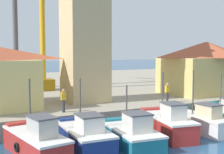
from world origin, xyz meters
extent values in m
cube|color=#9E937F|center=(0.00, 27.98, 0.63)|extent=(120.00, 40.00, 1.27)
cube|color=#AD2823|center=(-8.32, 4.77, 0.57)|extent=(2.54, 5.34, 1.14)
cube|color=#AD2823|center=(-8.70, 7.05, 1.26)|extent=(1.54, 0.83, 0.24)
cube|color=silver|center=(-8.32, 4.77, 1.19)|extent=(2.61, 5.41, 0.12)
cube|color=#B2ADA3|center=(-8.17, 3.89, 1.73)|extent=(1.27, 1.69, 0.95)
cube|color=#4C4C51|center=(-8.17, 3.89, 2.24)|extent=(1.36, 1.78, 0.08)
cylinder|color=#4C4742|center=(-8.42, 5.40, 2.65)|extent=(0.10, 0.10, 2.80)
torus|color=black|center=(-9.28, 4.87, 0.57)|extent=(0.20, 0.53, 0.52)
cube|color=navy|center=(-5.54, 4.83, 0.53)|extent=(2.20, 5.13, 1.06)
cube|color=navy|center=(-5.43, 7.10, 1.18)|extent=(1.70, 0.68, 0.24)
cube|color=silver|center=(-5.54, 4.83, 1.11)|extent=(2.26, 5.19, 0.12)
cube|color=silver|center=(-5.58, 3.95, 1.60)|extent=(1.25, 1.57, 0.86)
cube|color=#4C4C51|center=(-5.58, 3.95, 2.07)|extent=(1.33, 1.65, 0.08)
cylinder|color=#4C4742|center=(-5.51, 5.46, 2.56)|extent=(0.10, 0.10, 2.76)
torus|color=black|center=(-6.59, 5.13, 0.53)|extent=(0.14, 0.53, 0.52)
cube|color=#196B7F|center=(-2.85, 4.15, 0.45)|extent=(2.61, 5.10, 0.90)
cube|color=#196B7F|center=(-2.61, 6.34, 1.02)|extent=(1.84, 0.79, 0.24)
cube|color=silver|center=(-2.85, 4.15, 0.95)|extent=(2.68, 5.17, 0.12)
cube|color=beige|center=(-2.94, 3.30, 1.50)|extent=(1.41, 1.60, 0.98)
cube|color=#4C4C51|center=(-2.94, 3.30, 2.03)|extent=(1.50, 1.69, 0.08)
cylinder|color=#4C4742|center=(-2.78, 4.76, 2.25)|extent=(0.10, 0.10, 2.46)
torus|color=black|center=(-3.95, 4.52, 0.45)|extent=(0.18, 0.53, 0.52)
cube|color=#AD2823|center=(0.22, 4.75, 0.60)|extent=(2.68, 5.29, 1.20)
cube|color=#AD2823|center=(0.62, 6.99, 1.32)|extent=(1.62, 0.86, 0.24)
cube|color=silver|center=(0.22, 4.75, 1.25)|extent=(2.75, 5.36, 0.12)
cube|color=beige|center=(0.06, 3.89, 1.77)|extent=(1.34, 1.68, 0.92)
cube|color=#4C4C51|center=(0.06, 3.89, 2.27)|extent=(1.43, 1.78, 0.08)
cylinder|color=#4C4742|center=(0.33, 5.38, 2.71)|extent=(0.10, 0.10, 2.81)
torus|color=black|center=(-0.71, 5.18, 0.60)|extent=(0.21, 0.53, 0.52)
cube|color=silver|center=(2.91, 4.68, 0.50)|extent=(1.90, 4.94, 1.01)
cube|color=silver|center=(2.82, 6.86, 1.13)|extent=(1.47, 0.66, 0.24)
cube|color=silver|center=(2.91, 4.68, 1.06)|extent=(1.97, 5.00, 0.12)
cube|color=beige|center=(2.95, 3.82, 1.54)|extent=(1.08, 1.50, 0.84)
cube|color=#4C4C51|center=(2.95, 3.82, 2.00)|extent=(1.16, 1.59, 0.08)
cylinder|color=#4C4742|center=(2.89, 5.28, 2.65)|extent=(0.10, 0.10, 3.07)
torus|color=black|center=(1.97, 4.88, 0.50)|extent=(0.14, 0.52, 0.52)
cube|color=#196B7F|center=(6.26, 7.28, 1.24)|extent=(1.81, 0.80, 0.24)
cylinder|color=#4C4742|center=(6.08, 5.77, 2.55)|extent=(0.10, 0.10, 2.64)
torus|color=black|center=(4.94, 5.55, 0.56)|extent=(0.18, 0.53, 0.52)
cube|color=tan|center=(-2.15, 12.83, 7.44)|extent=(3.33, 3.33, 12.35)
cube|color=tan|center=(10.68, 12.14, 3.06)|extent=(8.37, 5.52, 3.59)
pyramid|color=#B25133|center=(10.68, 12.14, 5.64)|extent=(8.77, 5.92, 1.58)
cube|color=#976E11|center=(-3.35, 21.63, 1.87)|extent=(2.00, 2.00, 1.20)
cylinder|color=gold|center=(-3.35, 21.63, 10.14)|extent=(0.56, 0.56, 15.35)
cube|color=#353539|center=(-5.55, 24.97, 1.87)|extent=(2.00, 2.00, 1.20)
cylinder|color=#4C4C51|center=(-5.55, 24.97, 10.97)|extent=(0.56, 0.56, 17.02)
cylinder|color=#33333D|center=(-5.28, 9.18, 1.69)|extent=(0.22, 0.22, 0.85)
cube|color=gold|center=(-5.28, 9.18, 2.40)|extent=(0.34, 0.22, 0.56)
sphere|color=tan|center=(-5.28, 9.18, 2.79)|extent=(0.20, 0.20, 0.20)
cylinder|color=#33333D|center=(3.53, 9.04, 1.69)|extent=(0.22, 0.22, 0.85)
cube|color=gold|center=(3.53, 9.04, 2.40)|extent=(0.34, 0.22, 0.56)
sphere|color=tan|center=(3.53, 9.04, 2.79)|extent=(0.20, 0.20, 0.20)
camera|label=1|loc=(-12.10, -11.34, 5.56)|focal=50.00mm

